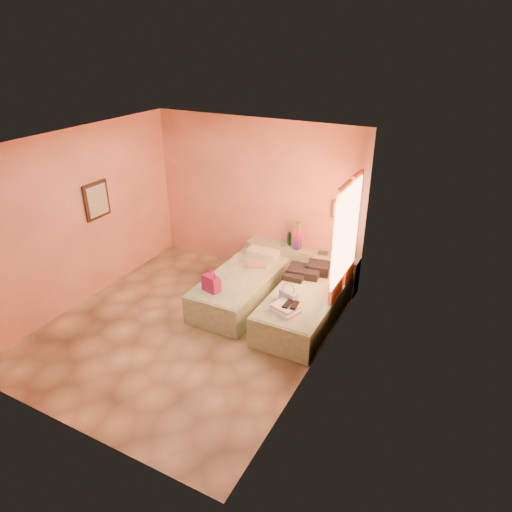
{
  "coord_description": "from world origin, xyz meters",
  "views": [
    {
      "loc": [
        3.6,
        -4.65,
        4.08
      ],
      "look_at": [
        0.73,
        0.85,
        1.01
      ],
      "focal_mm": 32.0,
      "sensor_mm": 36.0,
      "label": 1
    }
  ],
  "objects_px": {
    "green_book": "(323,253)",
    "magenta_handbag": "(211,283)",
    "headboard_ledge": "(301,266)",
    "flower_vase": "(349,251)",
    "towel_stack": "(286,309)",
    "water_bottle": "(289,239)",
    "bed_left": "(242,288)",
    "blue_handbag": "(289,297)",
    "bed_right": "(304,307)"
  },
  "relations": [
    {
      "from": "green_book",
      "to": "magenta_handbag",
      "type": "xyz_separation_m",
      "value": [
        -1.17,
        -1.71,
        -0.03
      ]
    },
    {
      "from": "headboard_ledge",
      "to": "flower_vase",
      "type": "xyz_separation_m",
      "value": [
        0.82,
        0.04,
        0.47
      ]
    },
    {
      "from": "towel_stack",
      "to": "headboard_ledge",
      "type": "bearing_deg",
      "value": 105.39
    },
    {
      "from": "water_bottle",
      "to": "towel_stack",
      "type": "distance_m",
      "value": 1.96
    },
    {
      "from": "bed_left",
      "to": "green_book",
      "type": "height_order",
      "value": "green_book"
    },
    {
      "from": "bed_left",
      "to": "flower_vase",
      "type": "relative_size",
      "value": 6.99
    },
    {
      "from": "magenta_handbag",
      "to": "blue_handbag",
      "type": "height_order",
      "value": "magenta_handbag"
    },
    {
      "from": "water_bottle",
      "to": "green_book",
      "type": "height_order",
      "value": "water_bottle"
    },
    {
      "from": "headboard_ledge",
      "to": "green_book",
      "type": "xyz_separation_m",
      "value": [
        0.39,
        0.0,
        0.34
      ]
    },
    {
      "from": "headboard_ledge",
      "to": "bed_right",
      "type": "height_order",
      "value": "headboard_ledge"
    },
    {
      "from": "headboard_ledge",
      "to": "bed_left",
      "type": "bearing_deg",
      "value": -120.53
    },
    {
      "from": "green_book",
      "to": "flower_vase",
      "type": "xyz_separation_m",
      "value": [
        0.43,
        0.03,
        0.13
      ]
    },
    {
      "from": "bed_right",
      "to": "green_book",
      "type": "xyz_separation_m",
      "value": [
        -0.13,
        1.11,
        0.41
      ]
    },
    {
      "from": "headboard_ledge",
      "to": "bed_right",
      "type": "bearing_deg",
      "value": -64.66
    },
    {
      "from": "headboard_ledge",
      "to": "towel_stack",
      "type": "height_order",
      "value": "headboard_ledge"
    },
    {
      "from": "bed_left",
      "to": "water_bottle",
      "type": "xyz_separation_m",
      "value": [
        0.35,
        1.11,
        0.52
      ]
    },
    {
      "from": "bed_left",
      "to": "magenta_handbag",
      "type": "height_order",
      "value": "magenta_handbag"
    },
    {
      "from": "headboard_ledge",
      "to": "water_bottle",
      "type": "distance_m",
      "value": 0.52
    },
    {
      "from": "headboard_ledge",
      "to": "green_book",
      "type": "height_order",
      "value": "green_book"
    },
    {
      "from": "flower_vase",
      "to": "blue_handbag",
      "type": "bearing_deg",
      "value": -105.51
    },
    {
      "from": "flower_vase",
      "to": "towel_stack",
      "type": "height_order",
      "value": "flower_vase"
    },
    {
      "from": "water_bottle",
      "to": "flower_vase",
      "type": "distance_m",
      "value": 1.1
    },
    {
      "from": "blue_handbag",
      "to": "towel_stack",
      "type": "relative_size",
      "value": 0.8
    },
    {
      "from": "magenta_handbag",
      "to": "bed_left",
      "type": "bearing_deg",
      "value": 90.44
    },
    {
      "from": "towel_stack",
      "to": "bed_right",
      "type": "bearing_deg",
      "value": 85.64
    },
    {
      "from": "bed_right",
      "to": "flower_vase",
      "type": "distance_m",
      "value": 1.3
    },
    {
      "from": "bed_left",
      "to": "flower_vase",
      "type": "xyz_separation_m",
      "value": [
        1.44,
        1.09,
        0.54
      ]
    },
    {
      "from": "bed_right",
      "to": "water_bottle",
      "type": "relative_size",
      "value": 8.49
    },
    {
      "from": "green_book",
      "to": "towel_stack",
      "type": "height_order",
      "value": "green_book"
    },
    {
      "from": "water_bottle",
      "to": "towel_stack",
      "type": "bearing_deg",
      "value": -67.38
    },
    {
      "from": "blue_handbag",
      "to": "bed_left",
      "type": "bearing_deg",
      "value": 176.45
    },
    {
      "from": "flower_vase",
      "to": "green_book",
      "type": "bearing_deg",
      "value": -175.42
    },
    {
      "from": "water_bottle",
      "to": "towel_stack",
      "type": "relative_size",
      "value": 0.67
    },
    {
      "from": "water_bottle",
      "to": "blue_handbag",
      "type": "bearing_deg",
      "value": -66.21
    },
    {
      "from": "blue_handbag",
      "to": "magenta_handbag",
      "type": "bearing_deg",
      "value": -149.77
    },
    {
      "from": "bed_right",
      "to": "towel_stack",
      "type": "xyz_separation_m",
      "value": [
        -0.05,
        -0.62,
        0.3
      ]
    },
    {
      "from": "headboard_ledge",
      "to": "blue_handbag",
      "type": "bearing_deg",
      "value": -74.6
    },
    {
      "from": "flower_vase",
      "to": "magenta_handbag",
      "type": "xyz_separation_m",
      "value": [
        -1.6,
        -1.75,
        -0.16
      ]
    },
    {
      "from": "bed_right",
      "to": "headboard_ledge",
      "type": "bearing_deg",
      "value": 115.1
    },
    {
      "from": "flower_vase",
      "to": "water_bottle",
      "type": "bearing_deg",
      "value": 178.53
    },
    {
      "from": "headboard_ledge",
      "to": "water_bottle",
      "type": "xyz_separation_m",
      "value": [
        -0.27,
        0.06,
        0.44
      ]
    },
    {
      "from": "headboard_ledge",
      "to": "bed_left",
      "type": "height_order",
      "value": "headboard_ledge"
    },
    {
      "from": "bed_left",
      "to": "green_book",
      "type": "relative_size",
      "value": 11.93
    },
    {
      "from": "water_bottle",
      "to": "magenta_handbag",
      "type": "relative_size",
      "value": 0.84
    },
    {
      "from": "water_bottle",
      "to": "towel_stack",
      "type": "xyz_separation_m",
      "value": [
        0.75,
        -1.8,
        -0.22
      ]
    },
    {
      "from": "headboard_ledge",
      "to": "water_bottle",
      "type": "height_order",
      "value": "water_bottle"
    },
    {
      "from": "towel_stack",
      "to": "magenta_handbag",
      "type": "bearing_deg",
      "value": 178.95
    },
    {
      "from": "blue_handbag",
      "to": "towel_stack",
      "type": "bearing_deg",
      "value": -55.76
    },
    {
      "from": "bed_left",
      "to": "bed_right",
      "type": "height_order",
      "value": "same"
    },
    {
      "from": "headboard_ledge",
      "to": "bed_left",
      "type": "xyz_separation_m",
      "value": [
        -0.62,
        -1.05,
        -0.08
      ]
    }
  ]
}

